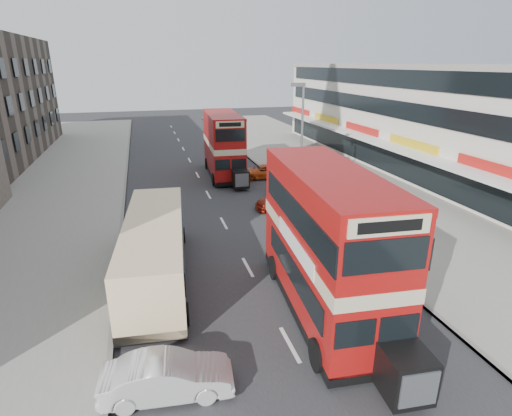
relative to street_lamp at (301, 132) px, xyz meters
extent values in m
plane|color=#28282B|center=(-6.52, -18.00, -4.78)|extent=(160.00, 160.00, 0.00)
cube|color=#28282B|center=(-6.52, 2.00, -4.78)|extent=(12.00, 90.00, 0.01)
cube|color=gray|center=(5.48, 2.00, -4.71)|extent=(12.00, 90.00, 0.15)
cube|color=gray|center=(-18.52, 2.00, -4.71)|extent=(12.00, 90.00, 0.15)
cube|color=gray|center=(-12.62, 2.00, -4.71)|extent=(0.20, 90.00, 0.16)
cube|color=gray|center=(-0.42, 2.00, -4.71)|extent=(0.20, 90.00, 0.16)
cube|color=beige|center=(13.48, 4.00, -0.28)|extent=(8.00, 46.00, 9.00)
cube|color=black|center=(9.43, 4.00, -3.18)|extent=(0.10, 44.00, 2.40)
cube|color=gray|center=(13.48, 4.00, 4.32)|extent=(8.20, 46.20, 0.40)
cube|color=white|center=(8.58, 4.00, -1.78)|extent=(1.80, 44.00, 0.20)
cylinder|color=slate|center=(0.08, 0.00, -0.78)|extent=(0.16, 0.16, 8.00)
cube|color=slate|center=(-0.32, 0.00, 3.22)|extent=(1.00, 0.20, 0.25)
cube|color=black|center=(-4.49, -14.20, -4.40)|extent=(3.45, 8.97, 0.38)
cube|color=maroon|center=(-4.49, -14.20, -3.08)|extent=(3.43, 8.97, 2.41)
cube|color=beige|center=(-4.49, -14.20, -1.71)|extent=(3.47, 9.01, 0.49)
cube|color=maroon|center=(-4.49, -14.20, -0.39)|extent=(3.43, 8.97, 2.30)
cube|color=maroon|center=(-4.49, -14.20, 0.85)|extent=(3.45, 8.99, 0.27)
cube|color=black|center=(-4.21, -19.28, -3.80)|extent=(1.42, 1.42, 1.43)
cube|color=black|center=(-4.25, 7.27, -4.43)|extent=(3.03, 8.33, 0.36)
cube|color=maroon|center=(-4.25, 7.27, -3.20)|extent=(3.01, 8.33, 2.26)
cube|color=beige|center=(-4.25, 7.27, -1.91)|extent=(3.06, 8.37, 0.46)
cube|color=maroon|center=(-4.25, 7.27, -0.68)|extent=(3.01, 8.33, 2.15)
cube|color=maroon|center=(-4.25, 7.27, 0.47)|extent=(3.03, 8.35, 0.26)
cube|color=black|center=(-3.87, 2.53, -3.86)|extent=(1.30, 1.30, 1.33)
cube|color=black|center=(-10.81, -9.92, -4.38)|extent=(3.39, 10.19, 0.40)
cube|color=beige|center=(-10.81, -9.92, -3.23)|extent=(3.37, 10.19, 2.60)
imported|color=silver|center=(-10.82, -17.17, -4.14)|extent=(4.01, 1.74, 1.28)
imported|color=maroon|center=(-1.95, -2.50, -4.19)|extent=(4.19, 1.83, 1.20)
imported|color=#D44E15|center=(-1.29, 5.45, -4.21)|extent=(4.24, 2.20, 1.14)
imported|color=gray|center=(1.02, -5.77, -3.72)|extent=(0.81, 0.77, 1.82)
imported|color=gray|center=(-1.95, 0.84, -4.36)|extent=(0.59, 1.61, 0.84)
imported|color=black|center=(-1.95, 0.84, -3.52)|extent=(0.68, 0.45, 1.83)
camera|label=1|loc=(-10.87, -27.19, 4.64)|focal=28.58mm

